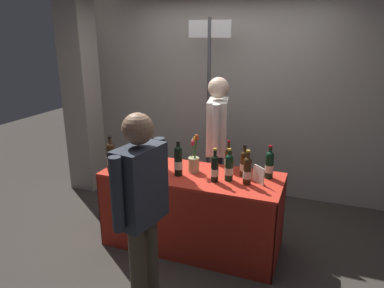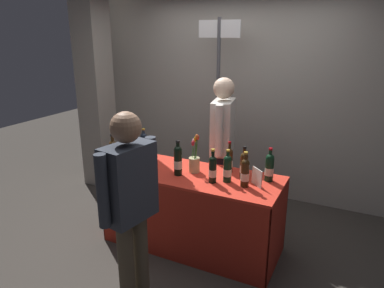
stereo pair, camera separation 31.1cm
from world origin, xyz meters
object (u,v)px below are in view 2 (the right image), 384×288
object	(u,v)px
featured_wine_bottle	(244,165)
vendor_presenter	(223,138)
flower_vase	(195,161)
taster_foreground_right	(130,199)
booth_signpost	(218,92)
tasting_table	(192,197)
wine_glass_near_vendor	(147,152)
concrete_pillar	(93,58)
display_bottle_0	(213,169)

from	to	relation	value
featured_wine_bottle	vendor_presenter	world-z (taller)	vendor_presenter
flower_vase	taster_foreground_right	bearing A→B (deg)	-91.20
vendor_presenter	booth_signpost	world-z (taller)	booth_signpost
tasting_table	taster_foreground_right	distance (m)	1.06
flower_vase	featured_wine_bottle	bearing A→B (deg)	9.03
wine_glass_near_vendor	featured_wine_bottle	bearing A→B (deg)	1.48
concrete_pillar	tasting_table	size ratio (longest dim) A/B	2.04
booth_signpost	tasting_table	bearing A→B (deg)	-79.50
flower_vase	vendor_presenter	distance (m)	0.60
tasting_table	vendor_presenter	bearing A→B (deg)	84.52
booth_signpost	concrete_pillar	bearing A→B (deg)	-171.29
booth_signpost	featured_wine_bottle	bearing A→B (deg)	-55.86
tasting_table	featured_wine_bottle	distance (m)	0.62
tasting_table	featured_wine_bottle	size ratio (longest dim) A/B	5.63
tasting_table	flower_vase	distance (m)	0.36
wine_glass_near_vendor	concrete_pillar	bearing A→B (deg)	149.38
concrete_pillar	wine_glass_near_vendor	distance (m)	1.78
concrete_pillar	flower_vase	bearing A→B (deg)	-23.59
concrete_pillar	display_bottle_0	bearing A→B (deg)	-24.55
concrete_pillar	vendor_presenter	distance (m)	2.13
taster_foreground_right	booth_signpost	xyz separation A→B (m)	(-0.20, 2.12, 0.46)
display_bottle_0	wine_glass_near_vendor	size ratio (longest dim) A/B	2.18
flower_vase	booth_signpost	distance (m)	1.22
featured_wine_bottle	flower_vase	distance (m)	0.48
display_bottle_0	booth_signpost	xyz separation A→B (m)	(-0.47, 1.25, 0.48)
display_bottle_0	vendor_presenter	size ratio (longest dim) A/B	0.19
featured_wine_bottle	taster_foreground_right	world-z (taller)	taster_foreground_right
flower_vase	taster_foreground_right	distance (m)	1.03
flower_vase	booth_signpost	bearing A→B (deg)	101.24
concrete_pillar	featured_wine_bottle	size ratio (longest dim) A/B	11.49
tasting_table	display_bottle_0	distance (m)	0.47
tasting_table	featured_wine_bottle	world-z (taller)	featured_wine_bottle
concrete_pillar	featured_wine_bottle	bearing A→B (deg)	-17.66
wine_glass_near_vendor	taster_foreground_right	world-z (taller)	taster_foreground_right
concrete_pillar	flower_vase	xyz separation A→B (m)	(1.91, -0.83, -0.87)
vendor_presenter	booth_signpost	size ratio (longest dim) A/B	0.73
wine_glass_near_vendor	vendor_presenter	xyz separation A→B (m)	(0.64, 0.54, 0.09)
tasting_table	vendor_presenter	xyz separation A→B (m)	(0.06, 0.64, 0.45)
tasting_table	flower_vase	size ratio (longest dim) A/B	4.47
concrete_pillar	vendor_presenter	bearing A→B (deg)	-7.16
booth_signpost	vendor_presenter	bearing A→B (deg)	-61.71
flower_vase	vendor_presenter	xyz separation A→B (m)	(0.06, 0.59, 0.09)
tasting_table	taster_foreground_right	xyz separation A→B (m)	(-0.02, -0.98, 0.41)
flower_vase	booth_signpost	xyz separation A→B (m)	(-0.22, 1.09, 0.50)
featured_wine_bottle	flower_vase	world-z (taller)	flower_vase
featured_wine_bottle	display_bottle_0	size ratio (longest dim) A/B	0.96
wine_glass_near_vendor	vendor_presenter	size ratio (longest dim) A/B	0.09
wine_glass_near_vendor	booth_signpost	bearing A→B (deg)	70.75
tasting_table	vendor_presenter	world-z (taller)	vendor_presenter
concrete_pillar	taster_foreground_right	world-z (taller)	concrete_pillar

